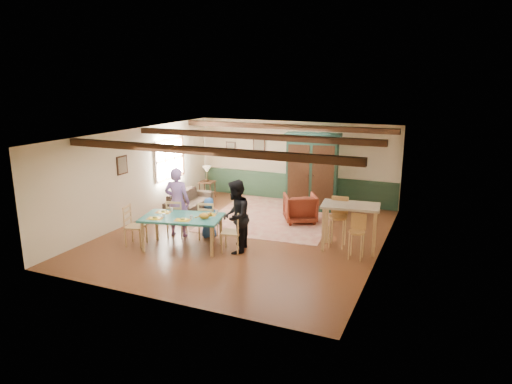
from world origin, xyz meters
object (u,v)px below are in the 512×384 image
at_px(person_child, 209,218).
at_px(cat, 204,216).
at_px(dining_table, 183,232).
at_px(armchair, 300,208).
at_px(counter_table, 350,227).
at_px(table_lamp, 207,174).
at_px(dining_chair_end_left, 136,225).
at_px(bar_stool_right, 356,237).
at_px(person_man, 177,202).
at_px(dining_chair_far_right, 208,220).
at_px(end_table, 207,190).
at_px(bar_stool_left, 338,223).
at_px(sofa, 189,200).
at_px(dining_chair_end_right, 231,231).
at_px(armoire, 312,172).
at_px(dining_chair_far_left, 177,218).
at_px(person_woman, 236,217).

height_order(person_child, cat, person_child).
relative_size(dining_table, cat, 5.00).
xyz_separation_m(armchair, counter_table, (1.79, -1.64, 0.15)).
height_order(person_child, table_lamp, table_lamp).
bearing_deg(counter_table, person_child, -170.25).
relative_size(dining_chair_end_left, bar_stool_right, 0.98).
bearing_deg(person_man, dining_chair_far_right, 174.29).
bearing_deg(dining_table, bar_stool_right, 14.07).
distance_m(armchair, end_table, 4.06).
bearing_deg(bar_stool_left, bar_stool_right, -48.74).
bearing_deg(dining_table, sofa, 118.96).
height_order(dining_table, person_man, person_man).
bearing_deg(bar_stool_right, bar_stool_left, 134.45).
xyz_separation_m(armchair, bar_stool_left, (1.48, -1.57, 0.21)).
bearing_deg(cat, table_lamp, 105.61).
bearing_deg(sofa, end_table, 3.00).
bearing_deg(end_table, bar_stool_right, -30.62).
bearing_deg(dining_chair_far_right, dining_table, 60.95).
height_order(sofa, bar_stool_left, bar_stool_left).
bearing_deg(counter_table, dining_table, -157.79).
bearing_deg(dining_chair_end_right, armchair, 151.77).
height_order(dining_chair_end_right, sofa, dining_chair_end_right).
bearing_deg(end_table, cat, -61.35).
height_order(dining_chair_end_right, person_child, person_child).
bearing_deg(dining_chair_end_left, end_table, -5.31).
distance_m(dining_table, dining_chair_end_left, 1.24).
height_order(dining_chair_end_left, bar_stool_left, bar_stool_left).
xyz_separation_m(sofa, counter_table, (5.45, -1.49, 0.28)).
height_order(dining_chair_end_right, armchair, dining_chair_end_right).
relative_size(armchair, end_table, 1.54).
bearing_deg(person_man, armoire, -136.23).
distance_m(person_man, bar_stool_right, 4.69).
bearing_deg(bar_stool_right, dining_chair_far_left, -175.79).
relative_size(dining_chair_far_right, table_lamp, 1.87).
bearing_deg(armoire, bar_stool_left, -69.88).
bearing_deg(counter_table, end_table, 152.19).
bearing_deg(dining_chair_end_left, person_woman, -90.00).
height_order(end_table, table_lamp, table_lamp).
bearing_deg(dining_chair_end_right, armoire, 157.66).
xyz_separation_m(cat, end_table, (-2.45, 4.48, -0.60)).
relative_size(dining_table, end_table, 3.24).
relative_size(dining_table, dining_chair_far_left, 1.89).
bearing_deg(dining_chair_far_left, end_table, -84.96).
bearing_deg(dining_chair_far_left, armoire, -135.47).
xyz_separation_m(dining_chair_end_left, person_child, (1.42, 1.21, 0.03)).
xyz_separation_m(dining_table, dining_chair_end_right, (1.20, 0.28, 0.11)).
height_order(cat, end_table, cat).
bearing_deg(person_woman, dining_chair_end_left, -90.00).
height_order(cat, table_lamp, table_lamp).
height_order(bar_stool_left, bar_stool_right, bar_stool_left).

